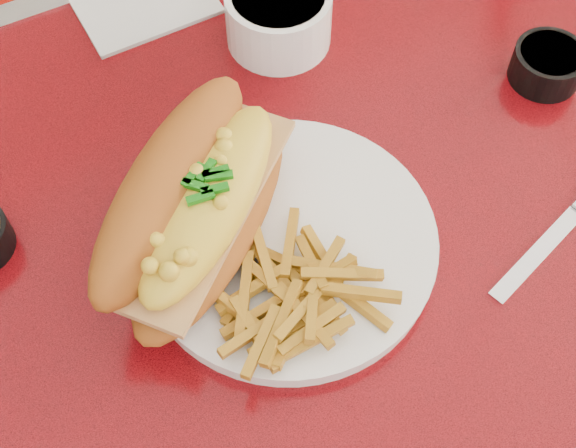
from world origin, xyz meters
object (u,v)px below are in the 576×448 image
fork (338,262)px  diner_table (369,312)px  dinner_plate (288,243)px  booth_bench_far (128,34)px  sauce_cup_right (548,64)px  gravy_ramekin (279,16)px  mac_hoagie (196,203)px  knife (572,217)px

fork → diner_table: bearing=-68.8°
dinner_plate → fork: (0.03, -0.04, 0.01)m
booth_bench_far → sauce_cup_right: (0.22, -0.73, 0.50)m
diner_table → gravy_ramekin: bearing=84.6°
mac_hoagie → knife: 0.32m
diner_table → sauce_cup_right: size_ratio=15.76×
booth_bench_far → mac_hoagie: (-0.14, -0.75, 0.54)m
booth_bench_far → gravy_ramekin: (0.02, -0.57, 0.51)m
fork → knife: fork is taller
sauce_cup_right → fork: bearing=-161.5°
dinner_plate → sauce_cup_right: bearing=10.2°
diner_table → fork: (-0.06, -0.02, 0.18)m
mac_hoagie → booth_bench_far: bearing=39.5°
mac_hoagie → gravy_ramekin: bearing=7.7°
dinner_plate → gravy_ramekin: size_ratio=2.56×
diner_table → mac_hoagie: bearing=156.7°
booth_bench_far → fork: size_ratio=7.86×
booth_bench_far → mac_hoagie: bearing=-100.8°
booth_bench_far → fork: booth_bench_far is taller
diner_table → fork: 0.19m
dinner_plate → knife: size_ratio=1.70×
dinner_plate → sauce_cup_right: (0.31, 0.06, 0.01)m
dinner_plate → gravy_ramekin: gravy_ramekin is taller
dinner_plate → fork: size_ratio=2.01×
diner_table → fork: fork is taller
gravy_ramekin → sauce_cup_right: size_ratio=1.54×
diner_table → knife: knife is taller
mac_hoagie → fork: bearing=-81.7°
gravy_ramekin → mac_hoagie: bearing=-132.6°
sauce_cup_right → knife: bearing=-118.6°
booth_bench_far → diner_table: bearing=-90.0°
mac_hoagie → diner_table: bearing=-62.9°
sauce_cup_right → booth_bench_far: bearing=107.1°
mac_hoagie → dinner_plate: bearing=-72.3°
dinner_plate → mac_hoagie: 0.09m
dinner_plate → knife: (0.23, -0.09, -0.01)m
fork → sauce_cup_right: bearing=-66.5°
booth_bench_far → gravy_ramekin: booth_bench_far is taller
diner_table → gravy_ramekin: gravy_ramekin is taller
booth_bench_far → dinner_plate: (-0.08, -0.79, 0.49)m
diner_table → fork: size_ratio=8.06×
sauce_cup_right → knife: 0.16m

